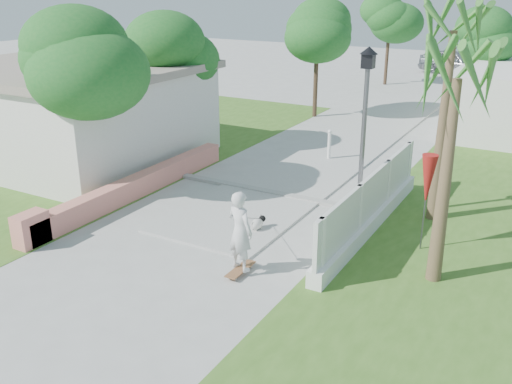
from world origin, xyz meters
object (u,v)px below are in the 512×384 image
Objects in this scene: dog at (258,223)px; patio_umbrella at (428,181)px; street_lamp at (364,129)px; parked_car at (456,62)px; bollard at (329,144)px; skateboarder at (245,222)px.

patio_umbrella is at bearing 26.68° from dog.
street_lamp is 7.88× the size of dog.
patio_umbrella is at bearing -27.76° from street_lamp.
parked_car is at bearing 99.74° from patio_umbrella.
bollard is at bearing 109.16° from dog.
parked_car is at bearing 96.05° from street_lamp.
patio_umbrella is 4.20m from skateboarder.
bollard is 7.25m from patio_umbrella.
street_lamp is at bearing -155.35° from parked_car.
skateboarder is (1.19, -7.79, 0.24)m from bollard.
skateboarder is at bearing -158.93° from parked_car.
bollard is at bearing -66.24° from skateboarder.
skateboarder reaches higher than bollard.
patio_umbrella is 27.72m from parked_car.
patio_umbrella is 4.08× the size of dog.
patio_umbrella reaches higher than parked_car.
patio_umbrella is at bearing -131.10° from skateboarder.
street_lamp reaches higher than skateboarder.
parked_car is (-4.69, 27.30, -0.87)m from patio_umbrella.
bollard is at bearing 120.96° from street_lamp.
dog is 28.30m from parked_car.
street_lamp is 3.95m from skateboarder.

